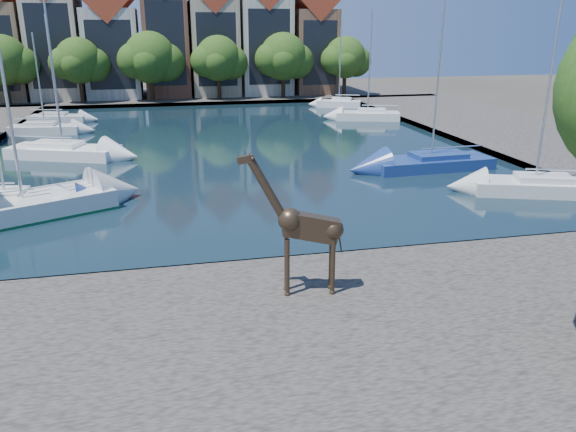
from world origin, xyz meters
name	(u,v)px	position (x,y,z in m)	size (l,w,h in m)	color
ground	(302,266)	(0.00, 0.00, 0.00)	(160.00, 160.00, 0.00)	#38332B
water_basin	(229,145)	(0.00, 24.00, 0.04)	(38.00, 50.00, 0.08)	black
near_quay	(362,358)	(0.00, -7.00, 0.25)	(50.00, 14.00, 0.50)	#534D48
far_quay	(200,96)	(0.00, 56.00, 0.25)	(60.00, 16.00, 0.50)	#534D48
right_quay	(513,131)	(25.00, 24.00, 0.25)	(14.00, 52.00, 0.50)	#534D48
townhouse_west_end	(3,41)	(-23.00, 55.99, 7.36)	(5.44, 9.18, 14.93)	#836447
townhouse_west_mid	(55,33)	(-17.00, 55.99, 8.23)	(5.94, 9.18, 16.79)	#C3B096
townhouse_west_inner	(112,40)	(-10.50, 55.99, 7.35)	(6.43, 9.18, 15.15)	beige
townhouse_center	(165,31)	(-4.00, 55.99, 8.36)	(5.44, 9.18, 16.93)	brown
townhouse_east_inner	(213,36)	(2.00, 55.99, 7.73)	(5.94, 9.18, 15.79)	tan
townhouse_east_mid	(263,33)	(8.50, 55.99, 8.10)	(6.43, 9.18, 16.65)	beige
townhouse_east_end	(311,41)	(15.00, 55.99, 7.11)	(5.44, 9.18, 14.43)	brown
far_tree_far_west	(4,62)	(-21.90, 50.49, 5.18)	(7.28, 5.60, 7.68)	#332114
far_tree_west	(79,62)	(-13.91, 50.49, 5.08)	(6.76, 5.20, 7.36)	#332114
far_tree_mid_west	(151,59)	(-5.89, 50.49, 5.29)	(7.80, 6.00, 8.00)	#332114
far_tree_mid_east	(219,60)	(2.10, 50.49, 5.13)	(7.02, 5.40, 7.52)	#332114
far_tree_east	(284,58)	(10.11, 50.49, 5.24)	(7.54, 5.80, 7.84)	#332114
far_tree_far_east	(346,59)	(18.09, 50.49, 5.08)	(6.76, 5.20, 7.36)	#332114
giraffe_statue	(303,227)	(-0.74, -3.17, 2.82)	(3.30, 0.82, 4.71)	#3A2B1D
sailboat_left_a	(5,200)	(-12.93, 9.66, 0.70)	(6.65, 3.42, 10.38)	white
sailboat_left_b	(24,204)	(-12.00, 9.22, 0.56)	(6.39, 3.19, 10.11)	navy
sailboat_left_c	(63,149)	(-12.00, 22.04, 0.68)	(8.17, 5.38, 11.22)	white
sailboat_left_d	(45,127)	(-15.00, 32.28, 0.63)	(6.03, 2.74, 8.40)	silver
sailboat_left_e	(58,117)	(-15.00, 38.98, 0.59)	(5.71, 2.93, 10.00)	silver
sailboat_right_a	(535,183)	(15.00, 6.73, 0.67)	(7.04, 4.40, 11.64)	silver
sailboat_right_b	(431,160)	(12.00, 13.34, 0.64)	(8.10, 3.21, 12.61)	navy
sailboat_right_c	(368,114)	(15.00, 33.52, 0.69)	(6.58, 3.91, 10.36)	white
sailboat_right_d	(339,102)	(15.00, 43.07, 0.68)	(5.26, 3.60, 8.85)	white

